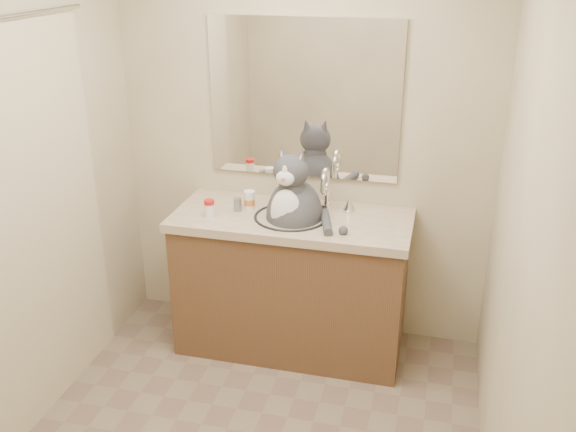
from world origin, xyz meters
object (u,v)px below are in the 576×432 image
at_px(cat, 294,211).
at_px(pill_bottle_orange, 250,200).
at_px(pill_bottle_redcap, 209,208).
at_px(grey_canister, 238,205).

bearing_deg(cat, pill_bottle_orange, 175.61).
relative_size(cat, pill_bottle_orange, 5.86).
bearing_deg(pill_bottle_redcap, cat, 12.21).
bearing_deg(cat, grey_canister, -174.70).
height_order(pill_bottle_redcap, grey_canister, pill_bottle_redcap).
distance_m(pill_bottle_redcap, pill_bottle_orange, 0.25).
distance_m(pill_bottle_redcap, grey_canister, 0.18).
xyz_separation_m(pill_bottle_redcap, pill_bottle_orange, (0.18, 0.17, 0.00)).
distance_m(cat, grey_canister, 0.34).
relative_size(pill_bottle_redcap, pill_bottle_orange, 0.93).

